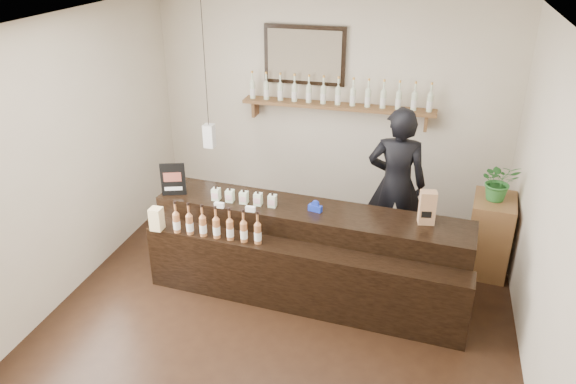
{
  "coord_description": "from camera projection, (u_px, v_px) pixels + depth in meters",
  "views": [
    {
      "loc": [
        1.23,
        -4.26,
        3.53
      ],
      "look_at": [
        -0.09,
        0.7,
        1.07
      ],
      "focal_mm": 35.0,
      "sensor_mm": 36.0,
      "label": 1
    }
  ],
  "objects": [
    {
      "name": "side_cabinet",
      "position": [
        490.0,
        235.0,
        6.17
      ],
      "size": [
        0.49,
        0.64,
        0.87
      ],
      "color": "brown",
      "rests_on": "ground"
    },
    {
      "name": "promo_sign",
      "position": [
        173.0,
        179.0,
        5.93
      ],
      "size": [
        0.25,
        0.11,
        0.36
      ],
      "color": "black",
      "rests_on": "counter"
    },
    {
      "name": "shopkeeper",
      "position": [
        397.0,
        175.0,
        6.22
      ],
      "size": [
        0.76,
        0.51,
        2.03
      ],
      "primitive_type": "imported",
      "rotation": [
        0.0,
        0.0,
        3.17
      ],
      "color": "black",
      "rests_on": "ground"
    },
    {
      "name": "ground",
      "position": [
        279.0,
        321.0,
        5.53
      ],
      "size": [
        5.0,
        5.0,
        0.0
      ],
      "primitive_type": "plane",
      "color": "black",
      "rests_on": "ground"
    },
    {
      "name": "tape_dispenser",
      "position": [
        315.0,
        207.0,
        5.64
      ],
      "size": [
        0.15,
        0.08,
        0.12
      ],
      "color": "#172DA7",
      "rests_on": "counter"
    },
    {
      "name": "counter",
      "position": [
        307.0,
        255.0,
        5.81
      ],
      "size": [
        3.3,
        1.1,
        1.07
      ],
      "color": "black",
      "rests_on": "ground"
    },
    {
      "name": "potted_plant",
      "position": [
        499.0,
        181.0,
        5.89
      ],
      "size": [
        0.44,
        0.4,
        0.43
      ],
      "primitive_type": "imported",
      "rotation": [
        0.0,
        0.0,
        0.19
      ],
      "color": "#2C6E2C",
      "rests_on": "side_cabinet"
    },
    {
      "name": "paper_bag",
      "position": [
        427.0,
        208.0,
        5.37
      ],
      "size": [
        0.17,
        0.14,
        0.33
      ],
      "color": "#A3754F",
      "rests_on": "counter"
    },
    {
      "name": "room_shell",
      "position": [
        277.0,
        161.0,
        4.79
      ],
      "size": [
        5.0,
        5.0,
        5.0
      ],
      "color": "beige",
      "rests_on": "ground"
    },
    {
      "name": "back_wall_decor",
      "position": [
        319.0,
        85.0,
        6.87
      ],
      "size": [
        2.66,
        0.96,
        1.69
      ],
      "color": "brown",
      "rests_on": "ground"
    }
  ]
}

